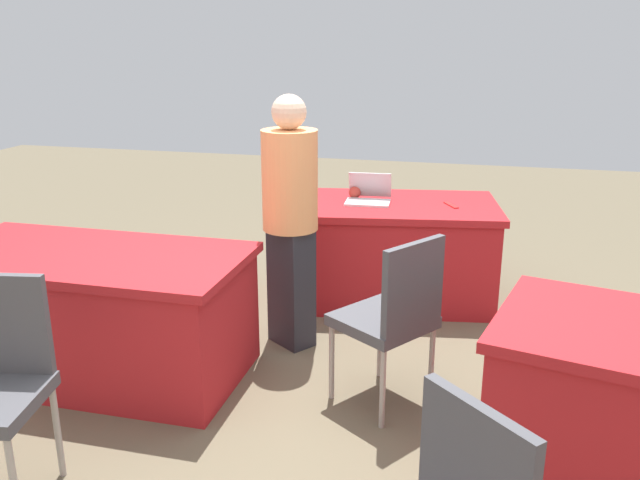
{
  "coord_description": "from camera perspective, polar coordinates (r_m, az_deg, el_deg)",
  "views": [
    {
      "loc": [
        -0.91,
        3.17,
        1.92
      ],
      "look_at": [
        -0.13,
        -0.02,
        0.9
      ],
      "focal_mm": 37.34,
      "sensor_mm": 36.0,
      "label": 1
    }
  ],
  "objects": [
    {
      "name": "ground_plane",
      "position": [
        3.82,
        -2.0,
        -12.96
      ],
      "size": [
        14.4,
        14.4,
        0.0
      ],
      "primitive_type": "plane",
      "color": "brown"
    },
    {
      "name": "table_foreground",
      "position": [
        5.0,
        6.35,
        -0.91
      ],
      "size": [
        1.6,
        1.11,
        0.74
      ],
      "rotation": [
        0.0,
        0.0,
        0.15
      ],
      "color": "#AD1E23",
      "rests_on": "ground"
    },
    {
      "name": "person_presenter",
      "position": [
        4.08,
        -2.56,
        2.45
      ],
      "size": [
        0.47,
        0.47,
        1.59
      ],
      "rotation": [
        0.0,
        0.0,
        5.66
      ],
      "color": "#26262D",
      "rests_on": "ground"
    },
    {
      "name": "scissors_red",
      "position": [
        4.88,
        11.17,
        2.95
      ],
      "size": [
        0.12,
        0.18,
        0.01
      ],
      "primitive_type": "cube",
      "rotation": [
        0.0,
        0.0,
        2.07
      ],
      "color": "red",
      "rests_on": "table_foreground"
    },
    {
      "name": "table_mid_right",
      "position": [
        4.09,
        -18.82,
        -5.94
      ],
      "size": [
        1.8,
        0.9,
        0.74
      ],
      "rotation": [
        0.0,
        0.0,
        -0.01
      ],
      "color": "#AD1E23",
      "rests_on": "ground"
    },
    {
      "name": "yarn_ball",
      "position": [
        5.0,
        2.99,
        4.09
      ],
      "size": [
        0.09,
        0.09,
        0.09
      ],
      "primitive_type": "sphere",
      "color": "#B2382D",
      "rests_on": "table_foreground"
    },
    {
      "name": "laptop_silver",
      "position": [
        4.89,
        4.17,
        3.7
      ],
      "size": [
        0.33,
        0.31,
        0.21
      ],
      "rotation": [
        0.0,
        0.0,
        0.06
      ],
      "color": "silver",
      "rests_on": "table_foreground"
    },
    {
      "name": "chair_aisle",
      "position": [
        3.48,
        6.29,
        -6.15
      ],
      "size": [
        0.61,
        0.61,
        0.95
      ],
      "rotation": [
        0.0,
        0.0,
        4.11
      ],
      "color": "#9E9993",
      "rests_on": "ground"
    }
  ]
}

